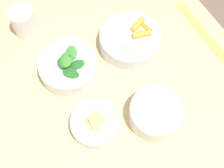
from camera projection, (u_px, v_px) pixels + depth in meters
ground_plane at (109, 150)px, 1.66m from camera, size 10.00×10.00×0.00m
dining_table at (107, 104)px, 1.07m from camera, size 1.14×0.91×0.77m
bowl_carrots at (130, 39)px, 1.00m from camera, size 0.20×0.20×0.07m
bowl_greens at (68, 67)px, 0.95m from camera, size 0.18×0.18×0.09m
bowl_beans_hotdog at (156, 114)px, 0.89m from camera, size 0.15×0.15×0.07m
bowl_cookies at (95, 123)px, 0.89m from camera, size 0.14×0.14×0.05m
ruler at (206, 36)px, 1.05m from camera, size 0.32×0.03×0.00m
cup at (24, 21)px, 1.01m from camera, size 0.08×0.08×0.10m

